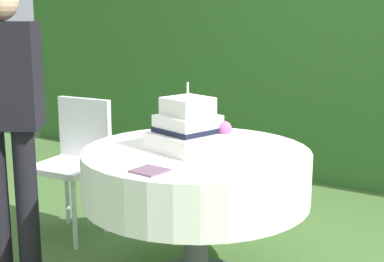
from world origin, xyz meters
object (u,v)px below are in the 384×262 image
at_px(napkin_stack, 149,171).
at_px(garden_chair, 76,153).
at_px(serving_plate_near, 227,136).
at_px(cake_table, 196,176).
at_px(standing_person, 6,113).
at_px(wedding_cake, 189,129).
at_px(serving_plate_far, 199,132).

bearing_deg(napkin_stack, garden_chair, 148.76).
distance_m(serving_plate_near, napkin_stack, 0.80).
relative_size(napkin_stack, garden_chair, 0.16).
xyz_separation_m(serving_plate_near, garden_chair, (-1.04, -0.14, -0.21)).
bearing_deg(cake_table, standing_person, -151.76).
bearing_deg(napkin_stack, wedding_cake, 99.08).
bearing_deg(wedding_cake, serving_plate_far, 114.29).
height_order(napkin_stack, standing_person, standing_person).
xyz_separation_m(cake_table, standing_person, (-0.88, -0.47, 0.32)).
bearing_deg(serving_plate_near, standing_person, -136.65).
xyz_separation_m(cake_table, napkin_stack, (0.03, -0.45, 0.14)).
distance_m(cake_table, standing_person, 1.05).
xyz_separation_m(napkin_stack, garden_chair, (-1.09, 0.66, -0.21)).
relative_size(wedding_cake, serving_plate_near, 3.08).
distance_m(cake_table, wedding_cake, 0.25).
height_order(wedding_cake, serving_plate_far, wedding_cake).
bearing_deg(napkin_stack, standing_person, -178.66).
xyz_separation_m(serving_plate_far, standing_person, (-0.67, -0.83, 0.17)).
relative_size(wedding_cake, standing_person, 0.25).
height_order(serving_plate_far, standing_person, standing_person).
bearing_deg(garden_chair, napkin_stack, -31.24).
xyz_separation_m(cake_table, serving_plate_near, (-0.01, 0.35, 0.15)).
xyz_separation_m(wedding_cake, garden_chair, (-1.02, 0.23, -0.32)).
bearing_deg(wedding_cake, garden_chair, 167.51).
bearing_deg(cake_table, serving_plate_near, 91.64).
bearing_deg(serving_plate_near, serving_plate_far, 175.70).
distance_m(cake_table, serving_plate_far, 0.44).
xyz_separation_m(wedding_cake, serving_plate_far, (-0.17, 0.38, -0.10)).
xyz_separation_m(cake_table, garden_chair, (-1.05, 0.21, -0.07)).
height_order(napkin_stack, garden_chair, garden_chair).
height_order(cake_table, wedding_cake, wedding_cake).
bearing_deg(serving_plate_near, cake_table, -88.36).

